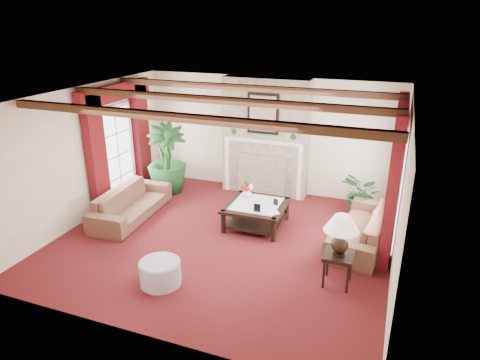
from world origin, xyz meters
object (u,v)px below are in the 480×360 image
at_px(sofa_right, 363,222).
at_px(side_table, 337,269).
at_px(coffee_table, 256,215).
at_px(ottoman, 160,273).
at_px(potted_palm, 168,173).
at_px(sofa_left, 131,199).

height_order(sofa_right, side_table, sofa_right).
bearing_deg(side_table, coffee_table, 141.42).
relative_size(sofa_right, coffee_table, 1.94).
distance_m(sofa_right, coffee_table, 2.07).
bearing_deg(ottoman, sofa_right, 41.04).
relative_size(sofa_right, side_table, 4.21).
height_order(potted_palm, side_table, potted_palm).
relative_size(potted_palm, side_table, 3.42).
distance_m(potted_palm, ottoman, 3.86).
distance_m(side_table, ottoman, 2.77).
height_order(sofa_left, coffee_table, sofa_left).
relative_size(sofa_left, coffee_table, 1.85).
xyz_separation_m(coffee_table, side_table, (1.83, -1.46, 0.03)).
height_order(coffee_table, side_table, side_table).
distance_m(sofa_left, side_table, 4.50).
bearing_deg(sofa_right, coffee_table, -81.65).
height_order(side_table, ottoman, side_table).
xyz_separation_m(sofa_left, coffee_table, (2.57, 0.53, -0.18)).
relative_size(sofa_right, ottoman, 3.46).
xyz_separation_m(sofa_left, ottoman, (1.80, -1.89, -0.22)).
bearing_deg(potted_palm, sofa_left, -90.70).
bearing_deg(coffee_table, sofa_left, -168.79).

